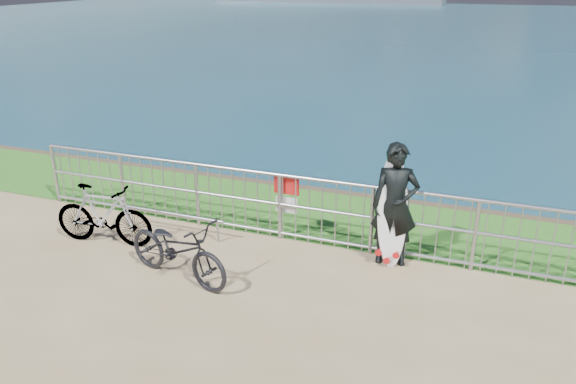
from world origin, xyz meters
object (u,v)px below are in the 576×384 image
at_px(surfer, 395,205).
at_px(bicycle_far, 103,215).
at_px(surfboard, 392,215).
at_px(bicycle_near, 177,249).

xyz_separation_m(surfer, bicycle_far, (-4.40, -1.00, -0.42)).
height_order(surfer, surfboard, surfer).
distance_m(surfboard, bicycle_near, 3.10).
distance_m(bicycle_near, bicycle_far, 1.77).
xyz_separation_m(surfboard, bicycle_far, (-4.37, -0.95, -0.28)).
relative_size(bicycle_near, bicycle_far, 1.08).
bearing_deg(surfer, bicycle_far, -178.52).
height_order(surfer, bicycle_far, surfer).
relative_size(surfer, bicycle_near, 1.03).
bearing_deg(bicycle_far, bicycle_near, -115.38).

